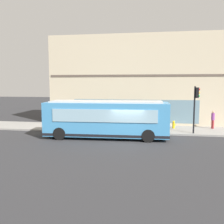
# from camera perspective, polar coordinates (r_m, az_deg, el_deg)

# --- Properties ---
(ground) EXTENTS (120.00, 120.00, 0.00)m
(ground) POSITION_cam_1_polar(r_m,az_deg,el_deg) (19.40, 3.80, -6.70)
(ground) COLOR #2D2D30
(sidewalk_curb) EXTENTS (4.31, 40.00, 0.15)m
(sidewalk_curb) POSITION_cam_1_polar(r_m,az_deg,el_deg) (24.02, 4.85, -3.94)
(sidewalk_curb) COLOR gray
(sidewalk_curb) RESTS_ON ground
(building_corner) EXTENTS (6.90, 18.75, 9.62)m
(building_corner) POSITION_cam_1_polar(r_m,az_deg,el_deg) (29.19, 5.75, 7.23)
(building_corner) COLOR beige
(building_corner) RESTS_ON ground
(city_bus_nearside) EXTENTS (2.91, 10.13, 3.07)m
(city_bus_nearside) POSITION_cam_1_polar(r_m,az_deg,el_deg) (20.13, -1.39, -1.70)
(city_bus_nearside) COLOR #3F8CC6
(city_bus_nearside) RESTS_ON ground
(traffic_light_near_corner) EXTENTS (0.32, 0.49, 4.09)m
(traffic_light_near_corner) POSITION_cam_1_polar(r_m,az_deg,el_deg) (22.34, 18.95, 2.50)
(traffic_light_near_corner) COLOR black
(traffic_light_near_corner) RESTS_ON sidewalk_curb
(fire_hydrant) EXTENTS (0.35, 0.35, 0.74)m
(fire_hydrant) POSITION_cam_1_polar(r_m,az_deg,el_deg) (24.55, 14.14, -2.86)
(fire_hydrant) COLOR yellow
(fire_hydrant) RESTS_ON sidewalk_curb
(pedestrian_by_light_pole) EXTENTS (0.32, 0.32, 1.72)m
(pedestrian_by_light_pole) POSITION_cam_1_polar(r_m,az_deg,el_deg) (25.47, 22.41, -1.39)
(pedestrian_by_light_pole) COLOR #B23338
(pedestrian_by_light_pole) RESTS_ON sidewalk_curb
(pedestrian_walking_along_curb) EXTENTS (0.32, 0.32, 1.56)m
(pedestrian_walking_along_curb) POSITION_cam_1_polar(r_m,az_deg,el_deg) (23.84, 10.12, -1.76)
(pedestrian_walking_along_curb) COLOR #3F8C4C
(pedestrian_walking_along_curb) RESTS_ON sidewalk_curb
(pedestrian_near_hydrant) EXTENTS (0.32, 0.32, 1.61)m
(pedestrian_near_hydrant) POSITION_cam_1_polar(r_m,az_deg,el_deg) (26.18, -11.38, -0.97)
(pedestrian_near_hydrant) COLOR silver
(pedestrian_near_hydrant) RESTS_ON sidewalk_curb
(pedestrian_near_building_entrance) EXTENTS (0.32, 0.32, 1.63)m
(pedestrian_near_building_entrance) POSITION_cam_1_polar(r_m,az_deg,el_deg) (24.19, -2.31, -1.44)
(pedestrian_near_building_entrance) COLOR gold
(pedestrian_near_building_entrance) RESTS_ON sidewalk_curb
(newspaper_vending_box) EXTENTS (0.44, 0.42, 0.90)m
(newspaper_vending_box) POSITION_cam_1_polar(r_m,az_deg,el_deg) (24.59, 7.54, -2.48)
(newspaper_vending_box) COLOR #263F99
(newspaper_vending_box) RESTS_ON sidewalk_curb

